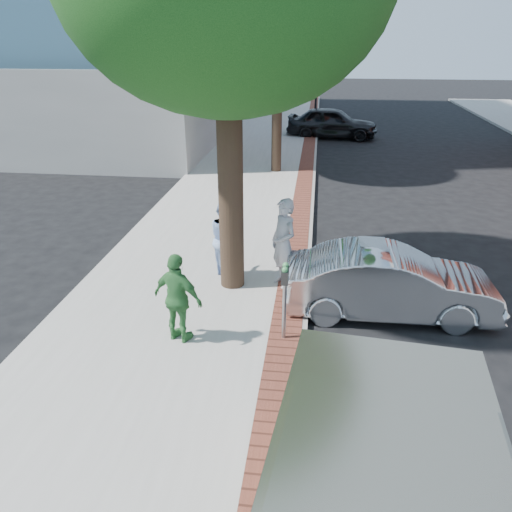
% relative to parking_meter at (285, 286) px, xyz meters
% --- Properties ---
extents(ground, '(120.00, 120.00, 0.00)m').
position_rel_parking_meter_xyz_m(ground, '(-0.68, 0.11, -1.21)').
color(ground, black).
rests_on(ground, ground).
extents(sidewalk, '(5.00, 60.00, 0.15)m').
position_rel_parking_meter_xyz_m(sidewalk, '(-2.18, 8.11, -1.13)').
color(sidewalk, '#9E9991').
rests_on(sidewalk, ground).
extents(brick_strip, '(0.60, 60.00, 0.01)m').
position_rel_parking_meter_xyz_m(brick_strip, '(0.02, 8.11, -1.05)').
color(brick_strip, brown).
rests_on(brick_strip, sidewalk).
extents(curb, '(0.10, 60.00, 0.15)m').
position_rel_parking_meter_xyz_m(curb, '(0.37, 8.11, -1.13)').
color(curb, gray).
rests_on(curb, ground).
extents(office_base, '(18.20, 22.20, 4.00)m').
position_rel_parking_meter_xyz_m(office_base, '(-13.68, 22.11, 0.79)').
color(office_base, gray).
rests_on(office_base, ground).
extents(signal_near, '(0.70, 0.15, 3.80)m').
position_rel_parking_meter_xyz_m(signal_near, '(0.22, 22.11, 1.05)').
color(signal_near, black).
rests_on(signal_near, ground).
extents(tree_far, '(4.80, 4.80, 7.14)m').
position_rel_parking_meter_xyz_m(tree_far, '(-1.18, 12.11, 4.09)').
color(tree_far, black).
rests_on(tree_far, sidewalk).
extents(parking_meter, '(0.12, 0.32, 1.47)m').
position_rel_parking_meter_xyz_m(parking_meter, '(0.00, 0.00, 0.00)').
color(parking_meter, gray).
rests_on(parking_meter, sidewalk).
extents(person_gray, '(0.81, 0.86, 1.97)m').
position_rel_parking_meter_xyz_m(person_gray, '(-0.17, 2.11, -0.07)').
color(person_gray, '#A9A8AD').
rests_on(person_gray, sidewalk).
extents(person_officer, '(0.99, 1.08, 1.79)m').
position_rel_parking_meter_xyz_m(person_officer, '(-1.48, 2.46, -0.16)').
color(person_officer, '#8CA8D8').
rests_on(person_officer, sidewalk).
extents(person_green, '(1.07, 0.74, 1.68)m').
position_rel_parking_meter_xyz_m(person_green, '(-1.85, -0.27, -0.22)').
color(person_green, '#397E3D').
rests_on(person_green, sidewalk).
extents(sedan_silver, '(4.21, 1.51, 1.38)m').
position_rel_parking_meter_xyz_m(sedan_silver, '(2.01, 1.40, -0.51)').
color(sedan_silver, silver).
rests_on(sedan_silver, ground).
extents(bg_car, '(4.99, 2.40, 1.64)m').
position_rel_parking_meter_xyz_m(bg_car, '(1.17, 20.14, -0.38)').
color(bg_car, black).
rests_on(bg_car, ground).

